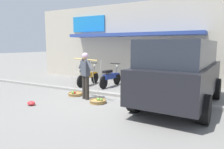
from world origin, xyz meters
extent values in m
plane|color=gray|center=(0.00, 0.00, 0.00)|extent=(90.00, 90.00, 0.00)
cube|color=gray|center=(0.00, 0.70, 0.05)|extent=(20.00, 0.24, 0.10)
cylinder|color=#2D2823|center=(-0.57, -0.20, 0.43)|extent=(0.15, 0.15, 0.86)
cylinder|color=#2D2823|center=(-0.40, -0.26, 0.43)|extent=(0.15, 0.15, 0.86)
cube|color=#474C56|center=(-0.48, -0.23, 1.13)|extent=(0.39, 0.30, 0.54)
sphere|color=tan|center=(-0.48, -0.23, 1.53)|extent=(0.21, 0.21, 0.21)
sphere|color=#D1A8CC|center=(-0.48, -0.23, 1.58)|extent=(0.22, 0.22, 0.22)
cylinder|color=#474C56|center=(-0.71, -0.15, 1.30)|extent=(0.35, 0.20, 0.43)
cylinder|color=#474C56|center=(-0.26, -0.31, 1.30)|extent=(0.35, 0.20, 0.43)
cylinder|color=tan|center=(-0.48, -0.23, 1.45)|extent=(1.37, 0.53, 0.04)
cylinder|color=#B2894C|center=(-1.16, 0.01, 0.04)|extent=(0.53, 0.53, 0.09)
torus|color=olive|center=(-1.16, 0.01, 0.10)|extent=(0.58, 0.58, 0.05)
sphere|color=#71B043|center=(-1.28, 0.00, 0.14)|extent=(0.10, 0.10, 0.10)
sphere|color=red|center=(-1.13, -0.05, 0.13)|extent=(0.08, 0.08, 0.08)
sphere|color=#76B645|center=(-1.17, -0.14, 0.14)|extent=(0.10, 0.10, 0.10)
cylinder|color=silver|center=(-1.16, 0.14, 0.77)|extent=(0.01, 0.26, 1.36)
cylinder|color=silver|center=(-1.26, -0.05, 0.77)|extent=(0.22, 0.14, 1.36)
cylinder|color=silver|center=(-1.05, -0.05, 0.77)|extent=(0.22, 0.14, 1.36)
cylinder|color=#B2894C|center=(0.20, -0.48, 0.04)|extent=(0.53, 0.53, 0.09)
torus|color=olive|center=(0.20, -0.48, 0.10)|extent=(0.58, 0.58, 0.05)
sphere|color=red|center=(0.17, -0.46, 0.13)|extent=(0.09, 0.09, 0.09)
sphere|color=#7ABC48|center=(0.22, -0.47, 0.14)|extent=(0.10, 0.10, 0.10)
sphere|color=#70AE42|center=(0.19, -0.47, 0.14)|extent=(0.09, 0.09, 0.09)
sphere|color=#69A23E|center=(0.17, -0.46, 0.13)|extent=(0.08, 0.08, 0.08)
sphere|color=#6EAA41|center=(0.34, -0.47, 0.14)|extent=(0.10, 0.10, 0.10)
cylinder|color=silver|center=(0.20, -0.36, 0.77)|extent=(0.01, 0.26, 1.36)
cylinder|color=silver|center=(0.09, -0.54, 0.77)|extent=(0.22, 0.14, 1.36)
cylinder|color=silver|center=(0.30, -0.54, 0.77)|extent=(0.22, 0.14, 1.36)
cylinder|color=black|center=(-1.98, 2.66, 0.29)|extent=(0.10, 0.58, 0.58)
cylinder|color=black|center=(-1.93, 1.42, 0.29)|extent=(0.10, 0.58, 0.58)
cube|color=orange|center=(-1.98, 2.66, 0.55)|extent=(0.15, 0.28, 0.06)
cube|color=orange|center=(-1.95, 1.94, 0.51)|extent=(0.23, 0.91, 0.24)
cube|color=black|center=(-1.95, 1.76, 0.75)|extent=(0.24, 0.57, 0.12)
cylinder|color=slate|center=(-1.98, 2.56, 0.68)|extent=(0.07, 0.30, 0.76)
cylinder|color=black|center=(-1.97, 2.48, 1.07)|extent=(0.54, 0.06, 0.04)
sphere|color=silver|center=(-1.98, 2.64, 0.93)|extent=(0.11, 0.11, 0.11)
cylinder|color=black|center=(-0.80, 2.89, 0.29)|extent=(0.10, 0.58, 0.58)
cylinder|color=black|center=(-0.85, 1.65, 0.29)|extent=(0.10, 0.58, 0.58)
cube|color=navy|center=(-0.80, 2.89, 0.55)|extent=(0.15, 0.29, 0.06)
cube|color=navy|center=(-0.83, 2.17, 0.51)|extent=(0.24, 0.91, 0.24)
cube|color=black|center=(-0.84, 1.99, 0.75)|extent=(0.24, 0.57, 0.12)
cylinder|color=slate|center=(-0.81, 2.79, 0.68)|extent=(0.07, 0.30, 0.76)
cylinder|color=black|center=(-0.81, 2.71, 1.07)|extent=(0.54, 0.06, 0.04)
sphere|color=silver|center=(-0.80, 2.87, 0.93)|extent=(0.11, 0.11, 0.11)
cube|color=black|center=(2.69, 0.67, 0.86)|extent=(2.12, 4.79, 0.96)
cube|color=#282D38|center=(2.68, 0.52, 1.72)|extent=(1.88, 3.74, 0.76)
cube|color=black|center=(2.80, 3.08, 0.68)|extent=(1.62, 0.18, 0.44)
cylinder|color=black|center=(1.81, 2.17, 0.38)|extent=(0.30, 0.77, 0.76)
cylinder|color=black|center=(3.70, 2.08, 0.38)|extent=(0.30, 0.77, 0.76)
cylinder|color=black|center=(1.67, -0.74, 0.38)|extent=(0.30, 0.77, 0.76)
cylinder|color=black|center=(3.56, -0.83, 0.38)|extent=(0.30, 0.77, 0.76)
cube|color=silver|center=(2.80, 3.04, 0.50)|extent=(0.44, 0.04, 0.12)
cube|color=beige|center=(-0.45, 6.69, 2.10)|extent=(13.00, 5.00, 4.20)
cube|color=#334CA3|center=(-0.45, 3.69, 2.50)|extent=(7.15, 1.00, 0.16)
cube|color=#1E84D1|center=(-3.38, 4.14, 3.20)|extent=(2.20, 0.08, 0.90)
cube|color=black|center=(1.50, 4.17, 1.00)|extent=(1.10, 0.06, 2.00)
ellipsoid|color=red|center=(-1.57, -1.76, 0.07)|extent=(0.28, 0.22, 0.14)
cube|color=olive|center=(2.16, 2.10, 0.16)|extent=(0.44, 0.36, 0.32)
camera|label=1|loc=(3.97, -6.36, 1.96)|focal=33.71mm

